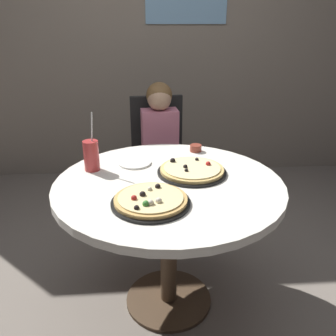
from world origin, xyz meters
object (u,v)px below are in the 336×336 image
pizza_veggie (151,200)px  soda_cup (91,155)px  chair_wooden (158,152)px  sauce_bowl (196,148)px  dining_table (169,201)px  pizza_cheese (192,170)px  diner_child (161,167)px  plate_small (135,163)px

pizza_veggie → soda_cup: 0.50m
chair_wooden → sauce_bowl: (0.20, -0.59, 0.24)m
dining_table → sauce_bowl: (0.19, 0.42, 0.13)m
pizza_veggie → sauce_bowl: (0.29, 0.64, 0.00)m
soda_cup → sauce_bowl: size_ratio=4.40×
chair_wooden → soda_cup: bearing=-114.6°
dining_table → pizza_cheese: (0.13, 0.09, 0.12)m
dining_table → sauce_bowl: 0.48m
chair_wooden → diner_child: diner_child is taller
pizza_veggie → soda_cup: soda_cup is taller
plate_small → pizza_cheese: bearing=-27.1°
pizza_veggie → pizza_cheese: same height
dining_table → pizza_cheese: 0.20m
plate_small → soda_cup: bearing=-162.3°
sauce_bowl → plate_small: sauce_bowl is taller
diner_child → sauce_bowl: diner_child is taller
diner_child → pizza_veggie: bearing=-95.5°
soda_cup → sauce_bowl: (0.58, 0.24, -0.06)m
pizza_veggie → plate_small: 0.47m
chair_wooden → pizza_cheese: size_ratio=2.66×
soda_cup → plate_small: (0.22, 0.07, -0.08)m
chair_wooden → diner_child: (0.01, -0.18, -0.05)m
soda_cup → sauce_bowl: bearing=22.8°
dining_table → sauce_bowl: sauce_bowl is taller
chair_wooden → pizza_cheese: 0.96m
pizza_veggie → pizza_cheese: bearing=55.0°
dining_table → chair_wooden: (-0.01, 1.01, -0.11)m
dining_table → chair_wooden: 1.02m
pizza_cheese → diner_child: bearing=99.3°
dining_table → pizza_veggie: size_ratio=3.27×
diner_child → soda_cup: 0.84m
soda_cup → dining_table: bearing=-23.8°
diner_child → plate_small: diner_child is taller
soda_cup → pizza_veggie: bearing=-53.3°
pizza_veggie → soda_cup: (-0.30, 0.40, 0.06)m
pizza_veggie → soda_cup: size_ratio=1.12×
diner_child → plate_small: size_ratio=6.01×
pizza_veggie → soda_cup: bearing=126.7°
pizza_veggie → chair_wooden: bearing=85.9°
chair_wooden → soda_cup: 0.97m
pizza_cheese → plate_small: bearing=152.9°
diner_child → plate_small: 0.67m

